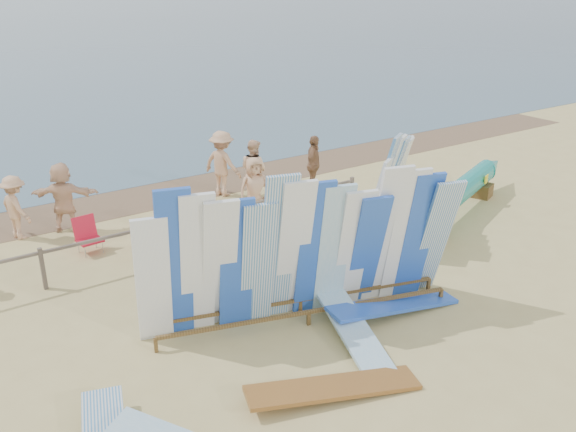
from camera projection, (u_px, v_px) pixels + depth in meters
ground at (202, 324)px, 11.07m from camera, size 160.00×160.00×0.00m
wet_sand_strip at (82, 208)px, 16.59m from camera, size 40.00×2.60×0.01m
fence at (138, 238)px, 13.13m from camera, size 12.08×0.08×0.90m
main_surfboard_rack at (305, 254)px, 10.77m from camera, size 5.82×2.30×2.94m
side_surfboard_rack at (386, 192)px, 14.17m from camera, size 2.33×1.73×2.71m
outrigger_canoe at (458, 194)px, 15.74m from camera, size 6.70×3.12×0.99m
vendor_table at (299, 258)px, 12.84m from camera, size 0.94×0.78×1.08m
flat_board_d at (393, 313)px, 11.43m from camera, size 2.74×0.89×0.36m
flat_board_c at (333, 394)px, 9.22m from camera, size 2.74×1.36×0.25m
flat_board_b at (351, 336)px, 10.72m from camera, size 1.32×2.73×0.40m
beach_chair_left at (89, 242)px, 13.85m from camera, size 0.57×0.59×0.83m
beach_chair_right at (212, 219)px, 15.21m from camera, size 0.57×0.59×0.79m
stroller at (169, 217)px, 14.88m from camera, size 0.52×0.73×0.99m
beachgoer_9 at (222, 164)px, 17.19m from camera, size 0.94×1.31×1.88m
beachgoer_10 at (314, 165)px, 17.44m from camera, size 1.03×0.96×1.69m
beachgoer_8 at (254, 169)px, 17.05m from camera, size 0.63×0.90×1.68m
beachgoer_6 at (254, 189)px, 15.44m from camera, size 0.88×0.53×1.68m
beachgoer_3 at (16, 207)px, 14.41m from camera, size 0.69×1.09×1.56m
beachgoer_5 at (63, 197)px, 14.81m from camera, size 1.65×1.29×1.75m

